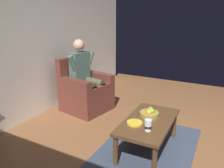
{
  "coord_description": "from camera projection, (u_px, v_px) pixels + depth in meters",
  "views": [
    {
      "loc": [
        2.58,
        0.25,
        1.72
      ],
      "look_at": [
        -0.38,
        -1.36,
        0.7
      ],
      "focal_mm": 36.12,
      "sensor_mm": 36.0,
      "label": 1
    }
  ],
  "objects": [
    {
      "name": "fruit_bowl",
      "position": [
        149.0,
        113.0,
        3.02
      ],
      "size": [
        0.26,
        0.26,
        0.11
      ],
      "color": "olive",
      "rests_on": "coffee_table"
    },
    {
      "name": "ground_plane",
      "position": [
        193.0,
        161.0,
        2.79
      ],
      "size": [
        6.93,
        6.93,
        0.0
      ],
      "primitive_type": "plane",
      "color": "brown"
    },
    {
      "name": "wall_back",
      "position": [
        26.0,
        39.0,
        3.64
      ],
      "size": [
        6.17,
        0.06,
        2.7
      ],
      "primitive_type": "cube",
      "color": "white",
      "rests_on": "ground"
    },
    {
      "name": "rug",
      "position": [
        147.0,
        149.0,
        3.03
      ],
      "size": [
        1.81,
        1.22,
        0.01
      ],
      "primitive_type": "cube",
      "rotation": [
        0.0,
        0.0,
        0.03
      ],
      "color": "#364051",
      "rests_on": "ground"
    },
    {
      "name": "armchair",
      "position": [
        85.0,
        92.0,
        4.23
      ],
      "size": [
        0.87,
        0.88,
        0.99
      ],
      "rotation": [
        0.0,
        0.0,
        -0.17
      ],
      "color": "brown",
      "rests_on": "ground"
    },
    {
      "name": "person_seated",
      "position": [
        85.0,
        73.0,
        4.12
      ],
      "size": [
        0.64,
        0.65,
        1.32
      ],
      "rotation": [
        0.0,
        0.0,
        -0.17
      ],
      "color": "#476156",
      "rests_on": "ground"
    },
    {
      "name": "decorative_dish",
      "position": [
        135.0,
        123.0,
        2.8
      ],
      "size": [
        0.2,
        0.2,
        0.02
      ],
      "primitive_type": "cylinder",
      "color": "gold",
      "rests_on": "coffee_table"
    },
    {
      "name": "coffee_table",
      "position": [
        148.0,
        124.0,
        2.92
      ],
      "size": [
        1.09,
        0.6,
        0.43
      ],
      "rotation": [
        0.0,
        0.0,
        0.03
      ],
      "color": "#52361F",
      "rests_on": "ground"
    },
    {
      "name": "wine_glass_near",
      "position": [
        148.0,
        123.0,
        2.61
      ],
      "size": [
        0.09,
        0.09,
        0.14
      ],
      "color": "silver",
      "rests_on": "coffee_table"
    }
  ]
}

